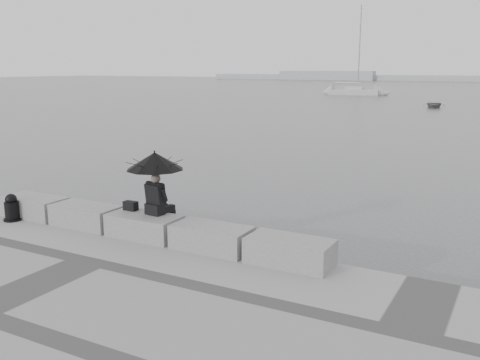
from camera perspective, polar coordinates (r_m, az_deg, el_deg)
The scene contains 12 objects.
ground at distance 12.32m, azimuth -8.70°, elevation -7.69°, with size 360.00×360.00×0.00m, color #484B4D.
stone_block_far_left at distance 14.06m, azimuth -21.06°, elevation -2.69°, with size 1.60×0.80×0.50m, color slate.
stone_block_left at distance 12.85m, azimuth -16.10°, elevation -3.70°, with size 1.60×0.80×0.50m, color slate.
stone_block_centre at distance 11.75m, azimuth -10.14°, elevation -4.87°, with size 1.60×0.80×0.50m, color slate.
stone_block_right at distance 10.81m, azimuth -3.02°, elevation -6.19°, with size 1.60×0.80×0.50m, color slate.
stone_block_far_right at distance 10.07m, azimuth 5.33°, elevation -7.62°, with size 1.60×0.80×0.50m, color slate.
seated_person at distance 11.49m, azimuth -9.08°, elevation 1.30°, with size 1.23×1.23×1.39m.
bag at distance 12.10m, azimuth -11.59°, elevation -2.71°, with size 0.31×0.18×0.20m, color black.
mooring_bollard at distance 13.89m, azimuth -23.15°, elevation -2.90°, with size 0.42×0.42×0.66m.
distant_landmass at distance 164.44m, azimuth 23.57°, elevation 9.91°, with size 180.00×8.00×2.80m.
sailboat_left at distance 81.81m, azimuth 12.12°, elevation 9.24°, with size 7.42×2.92×12.90m.
dinghy at distance 58.79m, azimuth 19.97°, elevation 7.56°, with size 3.34×1.41×0.56m, color slate.
Camera 1 is at (7.09, -9.19, 4.12)m, focal length 40.00 mm.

